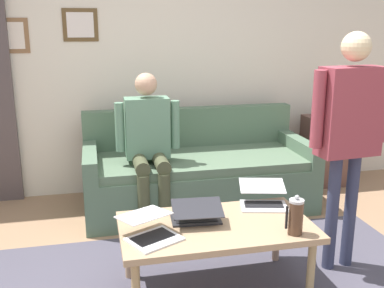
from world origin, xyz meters
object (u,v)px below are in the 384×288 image
(laptop_left, at_px, (196,215))
(side_shelf, at_px, (323,151))
(french_press, at_px, (296,217))
(laptop_center, at_px, (263,199))
(laptop_right, at_px, (150,231))
(person_seated, at_px, (149,139))
(flower_vase, at_px, (327,100))
(couch, at_px, (197,174))
(coffee_table, at_px, (216,231))
(person_standing, at_px, (349,123))

(laptop_left, xyz_separation_m, side_shelf, (-1.77, -1.62, -0.13))
(laptop_left, height_order, french_press, french_press)
(laptop_center, relative_size, laptop_right, 0.93)
(laptop_center, distance_m, side_shelf, 1.93)
(person_seated, bearing_deg, flower_vase, -165.51)
(laptop_center, height_order, flower_vase, flower_vase)
(french_press, bearing_deg, side_shelf, -122.80)
(laptop_center, height_order, side_shelf, side_shelf)
(flower_vase, distance_m, person_seated, 2.00)
(couch, height_order, flower_vase, flower_vase)
(side_shelf, bearing_deg, coffee_table, 45.46)
(flower_vase, bearing_deg, person_seated, 14.49)
(french_press, bearing_deg, laptop_left, -29.66)
(side_shelf, bearing_deg, person_seated, 14.48)
(laptop_left, relative_size, laptop_center, 0.85)
(coffee_table, height_order, french_press, french_press)
(coffee_table, xyz_separation_m, laptop_left, (0.11, -0.07, 0.09))
(couch, bearing_deg, french_press, 97.16)
(laptop_center, bearing_deg, coffee_table, 29.98)
(laptop_right, height_order, flower_vase, flower_vase)
(french_press, xyz_separation_m, side_shelf, (-1.24, -1.92, -0.20))
(coffee_table, distance_m, side_shelf, 2.37)
(coffee_table, distance_m, flower_vase, 2.43)
(laptop_right, distance_m, french_press, 0.86)
(laptop_left, distance_m, french_press, 0.62)
(laptop_center, distance_m, person_standing, 0.77)
(couch, xyz_separation_m, side_shelf, (-1.45, -0.27, 0.07))
(laptop_right, bearing_deg, laptop_center, -158.16)
(laptop_center, bearing_deg, laptop_right, 21.84)
(coffee_table, xyz_separation_m, french_press, (-0.42, 0.23, 0.16))
(laptop_right, height_order, french_press, french_press)
(laptop_center, xyz_separation_m, side_shelf, (-1.26, -1.46, -0.13))
(coffee_table, relative_size, side_shelf, 1.62)
(person_standing, bearing_deg, coffee_table, 5.71)
(side_shelf, xyz_separation_m, person_seated, (1.93, 0.50, 0.36))
(side_shelf, bearing_deg, person_standing, 65.27)
(laptop_left, relative_size, french_press, 1.36)
(french_press, bearing_deg, laptop_center, -87.79)
(side_shelf, height_order, flower_vase, flower_vase)
(coffee_table, bearing_deg, person_seated, -77.53)
(coffee_table, xyz_separation_m, person_standing, (-0.93, -0.09, 0.63))
(person_standing, distance_m, person_seated, 1.65)
(coffee_table, distance_m, person_standing, 1.13)
(laptop_left, height_order, laptop_center, laptop_left)
(couch, relative_size, person_seated, 1.62)
(flower_vase, relative_size, person_seated, 0.34)
(laptop_left, distance_m, person_seated, 1.16)
(laptop_center, height_order, person_seated, person_seated)
(french_press, height_order, person_seated, person_seated)
(laptop_right, relative_size, person_standing, 0.26)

